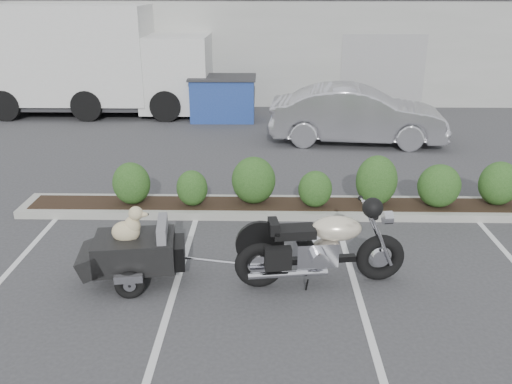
{
  "coord_description": "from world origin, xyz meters",
  "views": [
    {
      "loc": [
        -0.16,
        -7.75,
        4.24
      ],
      "look_at": [
        -0.33,
        1.3,
        0.75
      ],
      "focal_mm": 38.0,
      "sensor_mm": 36.0,
      "label": 1
    }
  ],
  "objects_px": {
    "motorcycle": "(321,248)",
    "sedan": "(357,115)",
    "delivery_truck": "(100,63)",
    "pet_trailer": "(134,250)",
    "dumpster": "(223,98)"
  },
  "relations": [
    {
      "from": "pet_trailer",
      "to": "sedan",
      "type": "height_order",
      "value": "sedan"
    },
    {
      "from": "delivery_truck",
      "to": "dumpster",
      "type": "bearing_deg",
      "value": -12.48
    },
    {
      "from": "sedan",
      "to": "delivery_truck",
      "type": "xyz_separation_m",
      "value": [
        -8.24,
        3.67,
        0.93
      ]
    },
    {
      "from": "motorcycle",
      "to": "sedan",
      "type": "bearing_deg",
      "value": 70.04
    },
    {
      "from": "motorcycle",
      "to": "dumpster",
      "type": "relative_size",
      "value": 1.19
    },
    {
      "from": "motorcycle",
      "to": "delivery_truck",
      "type": "height_order",
      "value": "delivery_truck"
    },
    {
      "from": "pet_trailer",
      "to": "dumpster",
      "type": "height_order",
      "value": "dumpster"
    },
    {
      "from": "sedan",
      "to": "delivery_truck",
      "type": "distance_m",
      "value": 9.07
    },
    {
      "from": "motorcycle",
      "to": "dumpster",
      "type": "distance_m",
      "value": 10.8
    },
    {
      "from": "motorcycle",
      "to": "pet_trailer",
      "type": "xyz_separation_m",
      "value": [
        -2.79,
        0.02,
        -0.07
      ]
    },
    {
      "from": "pet_trailer",
      "to": "sedan",
      "type": "distance_m",
      "value": 9.03
    },
    {
      "from": "motorcycle",
      "to": "delivery_truck",
      "type": "bearing_deg",
      "value": 112.0
    },
    {
      "from": "dumpster",
      "to": "delivery_truck",
      "type": "relative_size",
      "value": 0.28
    },
    {
      "from": "motorcycle",
      "to": "pet_trailer",
      "type": "relative_size",
      "value": 1.24
    },
    {
      "from": "sedan",
      "to": "dumpster",
      "type": "relative_size",
      "value": 2.23
    }
  ]
}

